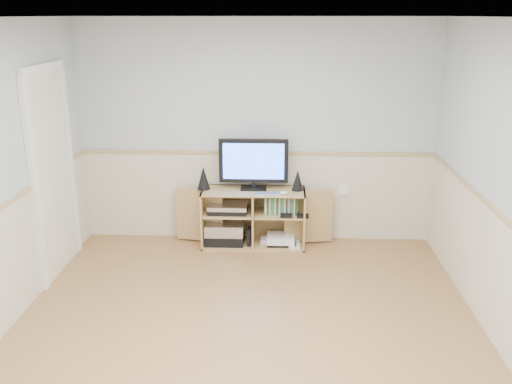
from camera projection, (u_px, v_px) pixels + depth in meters
room at (238, 192)px, 4.37m from camera, size 4.04×4.54×2.54m
media_cabinet at (254, 216)px, 6.47m from camera, size 1.79×0.43×0.65m
monitor at (254, 162)px, 6.28m from camera, size 0.76×0.18×0.57m
speaker_left at (203, 178)px, 6.33m from camera, size 0.14×0.14×0.26m
speaker_right at (298, 180)px, 6.29m from camera, size 0.13×0.13×0.23m
keyboard at (267, 194)px, 6.19m from camera, size 0.30×0.16×0.01m
mouse at (284, 193)px, 6.18m from camera, size 0.11×0.09×0.04m
av_components at (226, 226)px, 6.47m from camera, size 0.52×0.32×0.47m
game_consoles at (279, 240)px, 6.48m from camera, size 0.45×0.30×0.11m
game_cases at (281, 205)px, 6.35m from camera, size 0.38×0.13×0.19m
wall_outlet at (344, 190)px, 6.52m from camera, size 0.12×0.03×0.12m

